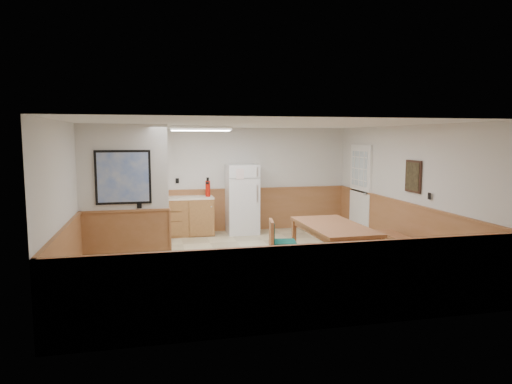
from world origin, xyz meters
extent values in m
plane|color=#C0B28A|center=(0.00, 0.00, 0.00)|extent=(6.00, 6.00, 0.00)
cube|color=white|center=(0.00, 0.00, 2.50)|extent=(6.00, 6.00, 0.02)
cube|color=silver|center=(0.00, 3.00, 1.25)|extent=(6.00, 0.02, 2.50)
cube|color=silver|center=(3.00, 0.00, 1.25)|extent=(0.02, 6.00, 2.50)
cube|color=silver|center=(-3.00, 0.00, 1.25)|extent=(0.02, 6.00, 2.50)
cube|color=#A56B42|center=(0.00, 2.98, 0.50)|extent=(6.00, 0.04, 1.00)
cube|color=#A56B42|center=(2.98, 0.00, 0.50)|extent=(0.04, 6.00, 1.00)
cube|color=#A56B42|center=(-2.98, 0.00, 0.50)|extent=(0.04, 6.00, 1.00)
cube|color=silver|center=(-2.25, 0.20, 1.75)|extent=(1.50, 0.15, 1.50)
cube|color=#A56B42|center=(-2.25, 0.20, 0.50)|extent=(1.50, 0.17, 1.00)
cube|color=black|center=(-2.25, 0.10, 1.60)|extent=(0.92, 0.03, 0.92)
cube|color=silver|center=(-2.25, 0.09, 1.60)|extent=(0.84, 0.01, 0.84)
cube|color=#A06E38|center=(-1.10, 2.68, 0.43)|extent=(1.40, 0.60, 0.86)
cube|color=#A06E38|center=(-2.57, 2.68, 0.43)|extent=(0.06, 0.60, 0.86)
cube|color=#A06E38|center=(-1.83, 2.68, 0.43)|extent=(0.06, 0.60, 0.86)
cube|color=beige|center=(-1.50, 2.68, 0.88)|extent=(2.20, 0.60, 0.04)
cube|color=beige|center=(-1.50, 2.98, 0.95)|extent=(2.20, 0.02, 0.10)
cube|color=white|center=(2.97, 1.90, 1.02)|extent=(0.05, 1.02, 2.15)
cube|color=white|center=(2.96, 1.90, 1.02)|extent=(0.04, 0.90, 2.05)
cube|color=silver|center=(2.94, 1.90, 1.55)|extent=(0.02, 0.76, 0.80)
cube|color=white|center=(-2.10, 2.98, 1.55)|extent=(0.80, 0.03, 1.00)
cube|color=silver|center=(-2.10, 2.96, 1.55)|extent=(0.70, 0.01, 0.90)
cube|color=#331D14|center=(2.97, -0.30, 1.55)|extent=(0.03, 0.50, 0.60)
cube|color=black|center=(2.95, -0.30, 1.55)|extent=(0.01, 0.42, 0.52)
cube|color=white|center=(-0.80, 1.30, 2.45)|extent=(1.20, 0.30, 0.08)
cube|color=white|center=(-0.80, 1.30, 2.40)|extent=(1.15, 0.25, 0.01)
cube|color=white|center=(0.29, 2.63, 0.82)|extent=(0.72, 0.70, 1.64)
cube|color=silver|center=(0.58, 2.27, 1.49)|extent=(0.03, 0.02, 0.21)
cube|color=silver|center=(0.58, 2.27, 0.98)|extent=(0.03, 0.02, 0.39)
cube|color=#A35D3C|center=(1.31, -0.53, 0.72)|extent=(1.00, 1.95, 0.05)
cube|color=#A35D3C|center=(1.31, -0.53, 0.65)|extent=(0.90, 1.85, 0.10)
cube|color=#A35D3C|center=(0.91, -1.45, 0.35)|extent=(0.07, 0.07, 0.70)
cube|color=#A35D3C|center=(0.87, 0.37, 0.35)|extent=(0.07, 0.07, 0.70)
cube|color=#A35D3C|center=(1.75, -1.43, 0.35)|extent=(0.07, 0.07, 0.70)
cube|color=#A35D3C|center=(1.72, 0.38, 0.35)|extent=(0.07, 0.07, 0.70)
cube|color=#A35D3C|center=(2.67, -0.48, 0.42)|extent=(0.34, 1.51, 0.05)
cube|color=#A35D3C|center=(2.67, -1.19, 0.20)|extent=(0.31, 0.06, 0.40)
cube|color=#A35D3C|center=(2.67, 0.22, 0.20)|extent=(0.31, 0.06, 0.40)
cube|color=#A35D3C|center=(0.42, -0.44, 0.42)|extent=(0.55, 0.55, 0.06)
cube|color=#10504B|center=(0.42, -0.44, 0.47)|extent=(0.50, 0.50, 0.03)
cube|color=#A35D3C|center=(0.22, -0.40, 0.65)|extent=(0.13, 0.47, 0.40)
cube|color=#10504B|center=(0.02, -0.37, 0.65)|extent=(0.09, 0.41, 0.34)
cube|color=#A35D3C|center=(0.18, -0.60, 0.20)|extent=(0.05, 0.05, 0.39)
cube|color=#A35D3C|center=(0.25, -0.20, 0.20)|extent=(0.05, 0.05, 0.39)
cube|color=#A35D3C|center=(0.59, -0.68, 0.20)|extent=(0.05, 0.05, 0.39)
cube|color=#A35D3C|center=(0.66, -0.27, 0.20)|extent=(0.05, 0.05, 0.39)
cylinder|color=#AF1409|center=(-0.52, 2.63, 1.08)|extent=(0.13, 0.13, 0.37)
cylinder|color=black|center=(-0.52, 2.63, 1.31)|extent=(0.06, 0.06, 0.08)
cylinder|color=#198E3D|center=(-2.24, 2.66, 1.01)|extent=(0.08, 0.08, 0.23)
camera|label=1|loc=(-1.75, -7.89, 2.27)|focal=32.00mm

